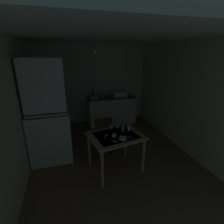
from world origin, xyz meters
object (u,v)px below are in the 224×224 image
(dining_table, at_px, (116,140))
(chair_far_side, at_px, (102,135))
(hand_pump, at_px, (93,92))
(glass_bottle, at_px, (123,127))
(sink_basin, at_px, (119,94))
(mug_tall, at_px, (114,135))
(hutch_cabinet, at_px, (48,118))
(mixing_bowl_counter, at_px, (94,97))
(serving_bowl_wide, at_px, (123,138))

(dining_table, xyz_separation_m, chair_far_side, (-0.12, 0.61, -0.16))
(hand_pump, height_order, chair_far_side, hand_pump)
(hand_pump, bearing_deg, glass_bottle, -85.28)
(sink_basin, distance_m, hand_pump, 0.85)
(hand_pump, bearing_deg, chair_far_side, -94.05)
(sink_basin, relative_size, hand_pump, 1.13)
(hand_pump, relative_size, mug_tall, 5.35)
(dining_table, height_order, mug_tall, mug_tall)
(dining_table, bearing_deg, chair_far_side, 101.31)
(hutch_cabinet, distance_m, glass_bottle, 1.50)
(mixing_bowl_counter, bearing_deg, hutch_cabinet, -127.04)
(sink_basin, relative_size, mixing_bowl_counter, 1.65)
(hand_pump, height_order, mug_tall, hand_pump)
(dining_table, xyz_separation_m, mug_tall, (-0.05, -0.06, 0.14))
(hutch_cabinet, height_order, chair_far_side, hutch_cabinet)
(mixing_bowl_counter, height_order, chair_far_side, mixing_bowl_counter)
(glass_bottle, bearing_deg, mug_tall, -141.77)
(hand_pump, bearing_deg, mug_tall, -91.24)
(dining_table, bearing_deg, glass_bottle, 34.66)
(sink_basin, bearing_deg, dining_table, -109.90)
(sink_basin, xyz_separation_m, mug_tall, (-0.89, -2.38, -0.18))
(glass_bottle, bearing_deg, mixing_bowl_counter, 94.68)
(hand_pump, height_order, glass_bottle, hand_pump)
(dining_table, distance_m, serving_bowl_wide, 0.24)
(mixing_bowl_counter, height_order, dining_table, mixing_bowl_counter)
(hutch_cabinet, xyz_separation_m, mug_tall, (1.17, -0.70, -0.21))
(hutch_cabinet, bearing_deg, glass_bottle, -20.00)
(hutch_cabinet, height_order, hand_pump, hutch_cabinet)
(chair_far_side, relative_size, glass_bottle, 3.94)
(mug_tall, xyz_separation_m, glass_bottle, (0.24, 0.19, 0.06))
(sink_basin, xyz_separation_m, mixing_bowl_counter, (-0.83, -0.05, -0.04))
(serving_bowl_wide, xyz_separation_m, mug_tall, (-0.12, 0.13, 0.01))
(sink_basin, xyz_separation_m, hand_pump, (-0.84, 0.05, 0.09))
(hutch_cabinet, xyz_separation_m, chair_far_side, (1.10, -0.03, -0.52))
(dining_table, relative_size, glass_bottle, 4.71)
(dining_table, xyz_separation_m, glass_bottle, (0.19, 0.13, 0.20))
(mug_tall, height_order, glass_bottle, glass_bottle)
(hutch_cabinet, bearing_deg, mug_tall, -30.88)
(mug_tall, bearing_deg, glass_bottle, 38.23)
(mixing_bowl_counter, bearing_deg, serving_bowl_wide, -88.60)
(hutch_cabinet, bearing_deg, sink_basin, 39.21)
(sink_basin, distance_m, dining_table, 2.49)
(mixing_bowl_counter, xyz_separation_m, glass_bottle, (0.18, -2.14, -0.08))
(dining_table, relative_size, chair_far_side, 1.19)
(mixing_bowl_counter, relative_size, serving_bowl_wide, 1.85)
(serving_bowl_wide, height_order, glass_bottle, glass_bottle)
(dining_table, bearing_deg, mixing_bowl_counter, 89.72)
(mug_tall, bearing_deg, chair_far_side, 96.08)
(hutch_cabinet, distance_m, chair_far_side, 1.21)
(hand_pump, xyz_separation_m, dining_table, (-0.00, -2.37, -0.41))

